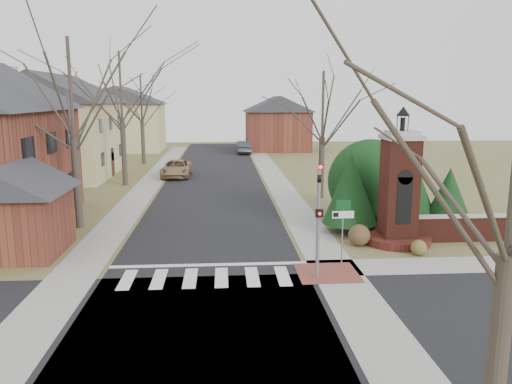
{
  "coord_description": "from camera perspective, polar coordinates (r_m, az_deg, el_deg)",
  "views": [
    {
      "loc": [
        0.68,
        -17.59,
        6.89
      ],
      "look_at": [
        2.3,
        6.0,
        2.37
      ],
      "focal_mm": 35.0,
      "sensor_mm": 36.0,
      "label": 1
    }
  ],
  "objects": [
    {
      "name": "distant_car",
      "position": [
        61.87,
        -1.4,
        5.15
      ],
      "size": [
        1.66,
        4.74,
        1.56
      ],
      "primitive_type": "imported",
      "rotation": [
        0.0,
        0.0,
        3.14
      ],
      "color": "#393C41",
      "rests_on": "ground"
    },
    {
      "name": "evergreen_mass",
      "position": [
        28.69,
        12.98,
        1.54
      ],
      "size": [
        4.8,
        4.8,
        4.8
      ],
      "primitive_type": "sphere",
      "color": "black",
      "rests_on": "ground"
    },
    {
      "name": "house_stucco_left",
      "position": [
        46.84,
        -21.74,
        7.25
      ],
      "size": [
        9.8,
        12.8,
        9.28
      ],
      "color": "beige",
      "rests_on": "ground"
    },
    {
      "name": "sidewalk_left",
      "position": [
        40.61,
        -12.2,
        0.82
      ],
      "size": [
        2.0,
        60.0,
        0.02
      ],
      "primitive_type": "cube",
      "color": "gray",
      "rests_on": "ground"
    },
    {
      "name": "evergreen_near",
      "position": [
        25.85,
        10.74,
        0.4
      ],
      "size": [
        2.8,
        2.8,
        4.1
      ],
      "color": "#473D33",
      "rests_on": "ground"
    },
    {
      "name": "sign_post",
      "position": [
        20.78,
        9.88,
        -3.1
      ],
      "size": [
        0.9,
        0.07,
        2.75
      ],
      "color": "slate",
      "rests_on": "ground"
    },
    {
      "name": "brick_garden_wall",
      "position": [
        26.71,
        24.94,
        -3.7
      ],
      "size": [
        7.5,
        0.5,
        1.3
      ],
      "color": "#512118",
      "rests_on": "ground"
    },
    {
      "name": "evergreen_mid",
      "position": [
        27.93,
        16.71,
        1.52
      ],
      "size": [
        3.4,
        3.4,
        4.7
      ],
      "color": "#473D33",
      "rests_on": "ground"
    },
    {
      "name": "cross_street",
      "position": [
        16.15,
        -6.16,
        -14.49
      ],
      "size": [
        120.0,
        8.0,
        0.01
      ],
      "primitive_type": "cube",
      "color": "black",
      "rests_on": "ground"
    },
    {
      "name": "crosswalk_zone",
      "position": [
        19.65,
        -5.75,
        -9.74
      ],
      "size": [
        8.0,
        2.2,
        0.02
      ],
      "primitive_type": "cube",
      "color": "silver",
      "rests_on": "ground"
    },
    {
      "name": "bare_tree_1",
      "position": [
        40.35,
        -15.25,
        12.07
      ],
      "size": [
        8.4,
        8.4,
        11.64
      ],
      "color": "#473D33",
      "rests_on": "ground"
    },
    {
      "name": "bare_tree_3",
      "position": [
        34.28,
        7.67,
        10.39
      ],
      "size": [
        7.0,
        7.0,
        9.7
      ],
      "color": "#473D33",
      "rests_on": "ground"
    },
    {
      "name": "main_street",
      "position": [
        40.19,
        -4.84,
        0.92
      ],
      "size": [
        8.0,
        70.0,
        0.01
      ],
      "primitive_type": "cube",
      "color": "black",
      "rests_on": "ground"
    },
    {
      "name": "evergreen_far",
      "position": [
        27.92,
        21.19,
        -0.22
      ],
      "size": [
        2.4,
        2.4,
        3.3
      ],
      "color": "#473D33",
      "rests_on": "ground"
    },
    {
      "name": "house_distant_left",
      "position": [
        66.86,
        -15.03,
        8.2
      ],
      "size": [
        10.8,
        8.8,
        8.53
      ],
      "color": "beige",
      "rests_on": "ground"
    },
    {
      "name": "ground",
      "position": [
        18.91,
        -5.82,
        -10.62
      ],
      "size": [
        120.0,
        120.0,
        0.0
      ],
      "primitive_type": "plane",
      "color": "brown",
      "rests_on": "ground"
    },
    {
      "name": "traffic_signal_pole",
      "position": [
        19.02,
        7.16,
        -2.35
      ],
      "size": [
        0.28,
        0.41,
        4.5
      ],
      "color": "slate",
      "rests_on": "ground"
    },
    {
      "name": "bare_tree_0",
      "position": [
        27.69,
        -20.49,
        11.82
      ],
      "size": [
        8.05,
        8.05,
        11.15
      ],
      "color": "#473D33",
      "rests_on": "ground"
    },
    {
      "name": "house_distant_right",
      "position": [
        66.07,
        2.45,
        8.0
      ],
      "size": [
        8.8,
        8.8,
        7.3
      ],
      "color": "brown",
      "rests_on": "ground"
    },
    {
      "name": "sidewalk_right_main",
      "position": [
        40.44,
        2.54,
        1.01
      ],
      "size": [
        2.0,
        60.0,
        0.02
      ],
      "primitive_type": "cube",
      "color": "gray",
      "rests_on": "ground"
    },
    {
      "name": "brick_gate_monument",
      "position": [
        24.53,
        15.98,
        -0.71
      ],
      "size": [
        3.2,
        3.2,
        6.47
      ],
      "color": "#512118",
      "rests_on": "ground"
    },
    {
      "name": "stop_bar",
      "position": [
        21.06,
        -5.62,
        -8.31
      ],
      "size": [
        8.0,
        0.35,
        0.02
      ],
      "primitive_type": "cube",
      "color": "silver",
      "rests_on": "ground"
    },
    {
      "name": "dry_shrub_left",
      "position": [
        23.96,
        11.72,
        -4.86
      ],
      "size": [
        1.02,
        1.02,
        1.02
      ],
      "primitive_type": "sphere",
      "color": "brown",
      "rests_on": "ground"
    },
    {
      "name": "bare_tree_2",
      "position": [
        53.22,
        -13.0,
        10.7
      ],
      "size": [
        7.35,
        7.35,
        10.19
      ],
      "color": "#473D33",
      "rests_on": "ground"
    },
    {
      "name": "dry_shrub_right",
      "position": [
        23.26,
        18.1,
        -6.07
      ],
      "size": [
        0.7,
        0.7,
        0.7
      ],
      "primitive_type": "sphere",
      "color": "brown",
      "rests_on": "ground"
    },
    {
      "name": "curb_apron",
      "position": [
        20.25,
        8.16,
        -9.16
      ],
      "size": [
        2.4,
        2.4,
        0.02
      ],
      "primitive_type": "cube",
      "color": "brown",
      "rests_on": "ground"
    },
    {
      "name": "garage_left",
      "position": [
        24.37,
        -26.02,
        -1.3
      ],
      "size": [
        4.8,
        4.8,
        4.29
      ],
      "color": "brown",
      "rests_on": "ground"
    },
    {
      "name": "pickup_truck",
      "position": [
        44.19,
        -9.08,
        2.67
      ],
      "size": [
        2.52,
        5.27,
        1.45
      ],
      "primitive_type": "imported",
      "rotation": [
        0.0,
        0.0,
        -0.02
      ],
      "color": "#9A7A54",
      "rests_on": "ground"
    }
  ]
}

